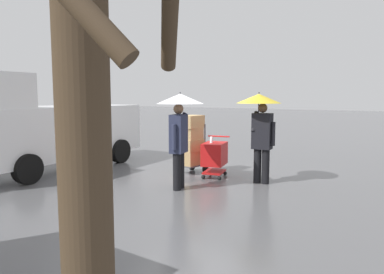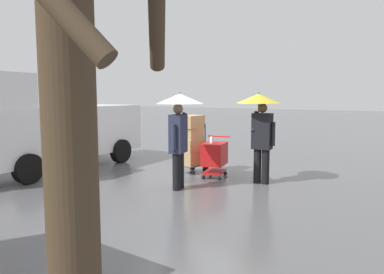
{
  "view_description": "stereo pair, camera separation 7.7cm",
  "coord_description": "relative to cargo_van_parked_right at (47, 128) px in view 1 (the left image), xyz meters",
  "views": [
    {
      "loc": [
        -5.08,
        7.7,
        2.08
      ],
      "look_at": [
        -0.08,
        0.17,
        1.05
      ],
      "focal_mm": 34.51,
      "sensor_mm": 36.0,
      "label": 1
    },
    {
      "loc": [
        -5.15,
        7.66,
        2.08
      ],
      "look_at": [
        -0.08,
        0.17,
        1.05
      ],
      "focal_mm": 34.51,
      "sensor_mm": 36.0,
      "label": 2
    }
  ],
  "objects": [
    {
      "name": "pedestrian_pink_side",
      "position": [
        -4.26,
        -0.35,
        0.41
      ],
      "size": [
        1.04,
        1.04,
        2.15
      ],
      "color": "black",
      "rests_on": "ground"
    },
    {
      "name": "ground_plane",
      "position": [
        -3.87,
        -1.48,
        -1.18
      ],
      "size": [
        90.0,
        90.0,
        0.0
      ],
      "primitive_type": "plane",
      "color": "#5B5B5E"
    },
    {
      "name": "bare_tree_near",
      "position": [
        -7.69,
        5.16,
        0.72
      ],
      "size": [
        0.95,
        1.13,
        3.79
      ],
      "color": "#423323",
      "rests_on": "ground"
    },
    {
      "name": "hand_dolly_boxes",
      "position": [
        -3.56,
        -1.87,
        -0.31
      ],
      "size": [
        0.6,
        0.77,
        1.55
      ],
      "color": "#515156",
      "rests_on": "ground"
    },
    {
      "name": "shopping_cart_vendor",
      "position": [
        -4.32,
        -1.78,
        -0.61
      ],
      "size": [
        0.75,
        0.93,
        1.04
      ],
      "color": "red",
      "rests_on": "ground"
    },
    {
      "name": "cargo_van_parked_right",
      "position": [
        0.0,
        0.0,
        0.0
      ],
      "size": [
        2.43,
        5.44,
        2.6
      ],
      "color": "white",
      "rests_on": "ground"
    },
    {
      "name": "pedestrian_black_side",
      "position": [
        -5.52,
        -1.84,
        0.39
      ],
      "size": [
        1.04,
        1.04,
        2.15
      ],
      "color": "black",
      "rests_on": "ground"
    }
  ]
}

